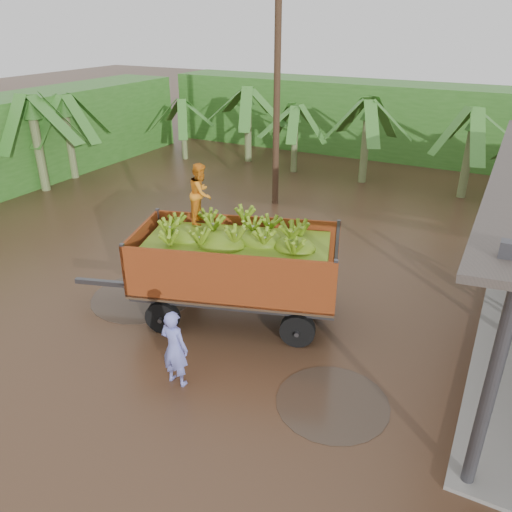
# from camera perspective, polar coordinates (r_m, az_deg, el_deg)

# --- Properties ---
(ground) EXTENTS (100.00, 100.00, 0.00)m
(ground) POSITION_cam_1_polar(r_m,az_deg,el_deg) (13.04, 1.42, -4.67)
(ground) COLOR black
(ground) RESTS_ON ground
(hedge_north) EXTENTS (22.00, 3.00, 3.60)m
(hedge_north) POSITION_cam_1_polar(r_m,az_deg,el_deg) (27.43, 13.02, 15.08)
(hedge_north) COLOR #2D661E
(hedge_north) RESTS_ON ground
(hedge_west) EXTENTS (3.00, 18.00, 3.60)m
(hedge_west) POSITION_cam_1_polar(r_m,az_deg,el_deg) (24.09, -25.71, 11.81)
(hedge_west) COLOR #2D661E
(hedge_west) RESTS_ON ground
(banana_trailer) EXTENTS (6.56, 3.57, 3.59)m
(banana_trailer) POSITION_cam_1_polar(r_m,az_deg,el_deg) (11.62, -2.28, -0.83)
(banana_trailer) COLOR #B14619
(banana_trailer) RESTS_ON ground
(man_blue) EXTENTS (0.62, 0.42, 1.64)m
(man_blue) POSITION_cam_1_polar(r_m,az_deg,el_deg) (9.91, -9.29, -10.35)
(man_blue) COLOR #767DD7
(man_blue) RESTS_ON ground
(utility_pole) EXTENTS (1.20, 0.24, 8.04)m
(utility_pole) POSITION_cam_1_polar(r_m,az_deg,el_deg) (18.64, 2.40, 17.97)
(utility_pole) COLOR #47301E
(utility_pole) RESTS_ON ground
(banana_plants) EXTENTS (24.82, 20.52, 4.00)m
(banana_plants) POSITION_cam_1_polar(r_m,az_deg,el_deg) (20.25, -4.55, 11.88)
(banana_plants) COLOR #2D661E
(banana_plants) RESTS_ON ground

